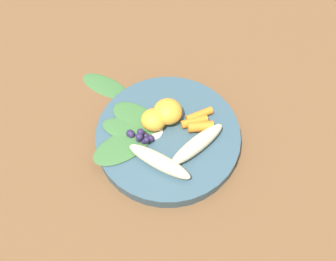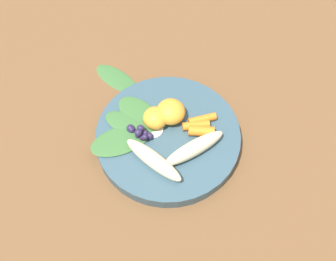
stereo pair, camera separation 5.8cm
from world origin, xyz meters
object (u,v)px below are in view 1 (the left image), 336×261
(bowl, at_px, (168,137))
(banana_peeled_right, at_px, (159,161))
(orange_segment_near, at_px, (154,120))
(banana_peeled_left, at_px, (197,144))
(kale_leaf_stray, at_px, (105,85))

(bowl, distance_m, banana_peeled_right, 0.07)
(banana_peeled_right, relative_size, orange_segment_near, 2.63)
(bowl, relative_size, orange_segment_near, 5.79)
(banana_peeled_left, distance_m, orange_segment_near, 0.09)
(bowl, bearing_deg, banana_peeled_left, 19.70)
(banana_peeled_left, distance_m, kale_leaf_stray, 0.25)
(orange_segment_near, bearing_deg, banana_peeled_left, 18.20)
(banana_peeled_left, relative_size, banana_peeled_right, 1.00)
(banana_peeled_right, bearing_deg, kale_leaf_stray, 151.36)
(bowl, distance_m, kale_leaf_stray, 0.19)
(orange_segment_near, relative_size, kale_leaf_stray, 0.42)
(bowl, relative_size, kale_leaf_stray, 2.43)
(banana_peeled_left, bearing_deg, kale_leaf_stray, 97.31)
(bowl, xyz_separation_m, kale_leaf_stray, (-0.19, -0.02, -0.01))
(banana_peeled_right, distance_m, orange_segment_near, 0.09)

